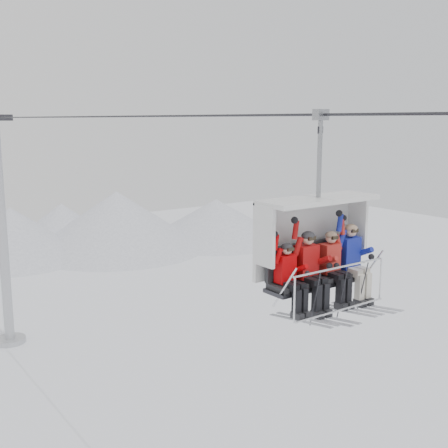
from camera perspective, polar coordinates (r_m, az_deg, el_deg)
lift_tower_right at (r=35.12m, az=-21.50°, el=-2.37°), size 2.00×1.80×13.48m
haul_cable at (r=13.97m, az=-0.00°, el=10.96°), size 0.06×50.00×0.06m
chairlift_carrier at (r=11.83m, az=8.95°, el=-1.57°), size 2.71×1.17×3.98m
skier_far_left at (r=11.12m, az=6.68°, el=-5.29°), size 0.38×1.69×1.53m
skier_center_left at (r=11.49m, az=8.70°, el=-4.42°), size 0.46×1.69×1.79m
skier_center_right at (r=11.96m, az=11.01°, el=-4.07°), size 0.42×1.69×1.67m
skier_far_right at (r=12.38m, az=12.89°, el=-3.44°), size 0.46×1.69×1.81m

